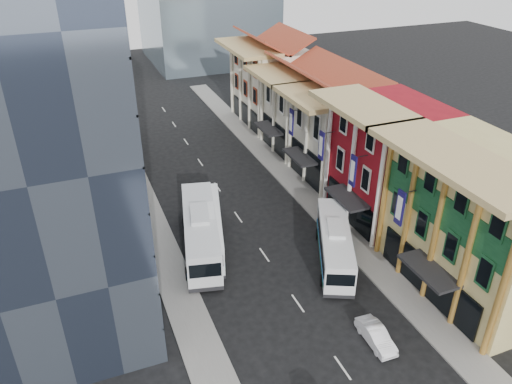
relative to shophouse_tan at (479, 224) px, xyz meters
name	(u,v)px	position (x,y,z in m)	size (l,w,h in m)	color
ground	(350,379)	(-14.00, -5.00, -6.00)	(200.00, 200.00, 0.00)	black
sidewalk_right	(312,201)	(-5.50, 17.00, -5.92)	(3.00, 90.00, 0.15)	slate
sidewalk_left	(156,234)	(-22.50, 17.00, -5.92)	(3.00, 90.00, 0.15)	slate
shophouse_tan	(479,224)	(0.00, 0.00, 0.00)	(8.00, 14.00, 12.00)	#CFBE77
shophouse_red	(389,162)	(0.00, 12.00, 0.00)	(8.00, 10.00, 12.00)	maroon
shophouse_cream_near	(339,137)	(0.00, 21.50, -1.00)	(8.00, 9.00, 10.00)	silver
shophouse_cream_mid	(304,112)	(0.00, 30.50, -1.00)	(8.00, 9.00, 10.00)	silver
shophouse_cream_far	(272,85)	(0.00, 41.00, -0.50)	(8.00, 12.00, 11.00)	silver
office_tower	(28,107)	(-31.00, 14.00, 9.00)	(12.00, 26.00, 30.00)	#364056
office_block_far	(52,110)	(-30.00, 37.00, 1.00)	(10.00, 18.00, 14.00)	gray
bus_left_near	(201,231)	(-19.07, 12.93, -3.96)	(2.98, 12.74, 4.09)	silver
bus_left_far	(207,227)	(-18.28, 13.62, -4.14)	(2.71, 11.58, 3.71)	white
bus_right	(335,243)	(-8.50, 7.05, -4.22)	(2.60, 11.09, 3.56)	white
sedan_right	(376,336)	(-10.61, -2.83, -5.36)	(1.36, 3.88, 1.28)	white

